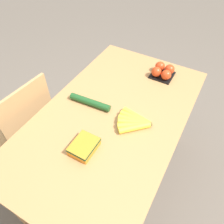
# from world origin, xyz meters

# --- Properties ---
(ground_plane) EXTENTS (12.00, 12.00, 0.00)m
(ground_plane) POSITION_xyz_m (0.00, 0.00, 0.00)
(ground_plane) COLOR #665B51
(dining_table) EXTENTS (1.40, 0.82, 0.77)m
(dining_table) POSITION_xyz_m (0.00, 0.00, 0.67)
(dining_table) COLOR #B27F4C
(dining_table) RESTS_ON ground_plane
(chair) EXTENTS (0.45, 0.43, 0.93)m
(chair) POSITION_xyz_m (-0.20, 0.62, 0.49)
(chair) COLOR tan
(chair) RESTS_ON ground_plane
(banana_bunch) EXTENTS (0.19, 0.20, 0.04)m
(banana_bunch) POSITION_xyz_m (0.01, -0.15, 0.79)
(banana_bunch) COLOR brown
(banana_bunch) RESTS_ON dining_table
(tomato_pack) EXTENTS (0.15, 0.15, 0.08)m
(tomato_pack) POSITION_xyz_m (0.51, -0.13, 0.81)
(tomato_pack) COLOR black
(tomato_pack) RESTS_ON dining_table
(carrot_bag) EXTENTS (0.15, 0.12, 0.05)m
(carrot_bag) POSITION_xyz_m (-0.28, 0.01, 0.80)
(carrot_bag) COLOR orange
(carrot_bag) RESTS_ON dining_table
(cucumber_near) EXTENTS (0.06, 0.27, 0.04)m
(cucumber_near) POSITION_xyz_m (0.01, 0.17, 0.79)
(cucumber_near) COLOR #1E5123
(cucumber_near) RESTS_ON dining_table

